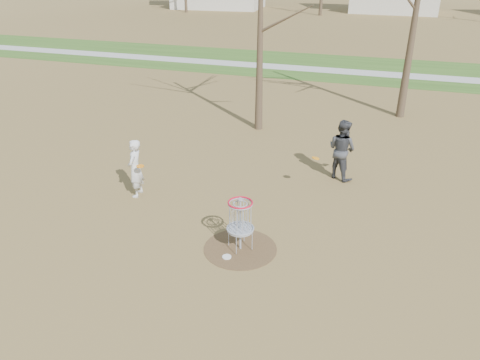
# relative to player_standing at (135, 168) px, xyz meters

# --- Properties ---
(ground) EXTENTS (160.00, 160.00, 0.00)m
(ground) POSITION_rel_player_standing_xyz_m (3.78, -1.72, -0.87)
(ground) COLOR brown
(ground) RESTS_ON ground
(green_band) EXTENTS (160.00, 8.00, 0.01)m
(green_band) POSITION_rel_player_standing_xyz_m (3.78, 19.28, -0.87)
(green_band) COLOR #2D5119
(green_band) RESTS_ON ground
(footpath) EXTENTS (160.00, 1.50, 0.01)m
(footpath) POSITION_rel_player_standing_xyz_m (3.78, 18.28, -0.86)
(footpath) COLOR #9E9E99
(footpath) RESTS_ON green_band
(dirt_circle) EXTENTS (1.80, 1.80, 0.01)m
(dirt_circle) POSITION_rel_player_standing_xyz_m (3.78, -1.72, -0.87)
(dirt_circle) COLOR #47331E
(dirt_circle) RESTS_ON ground
(player_standing) EXTENTS (0.51, 0.69, 1.75)m
(player_standing) POSITION_rel_player_standing_xyz_m (0.00, 0.00, 0.00)
(player_standing) COLOR silver
(player_standing) RESTS_ON ground
(player_throwing) EXTENTS (1.18, 1.11, 1.94)m
(player_throwing) POSITION_rel_player_standing_xyz_m (5.55, 3.11, 0.10)
(player_throwing) COLOR #393B3F
(player_throwing) RESTS_ON ground
(disc_grounded) EXTENTS (0.22, 0.22, 0.02)m
(disc_grounded) POSITION_rel_player_standing_xyz_m (3.59, -2.18, -0.85)
(disc_grounded) COLOR silver
(disc_grounded) RESTS_ON dirt_circle
(discs_in_play) EXTENTS (4.84, 2.22, 0.10)m
(discs_in_play) POSITION_rel_player_standing_xyz_m (2.75, 0.78, 0.26)
(discs_in_play) COLOR orange
(discs_in_play) RESTS_ON ground
(disc_golf_basket) EXTENTS (0.64, 0.64, 1.35)m
(disc_golf_basket) POSITION_rel_player_standing_xyz_m (3.78, -1.72, 0.04)
(disc_golf_basket) COLOR #9EA3AD
(disc_golf_basket) RESTS_ON ground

